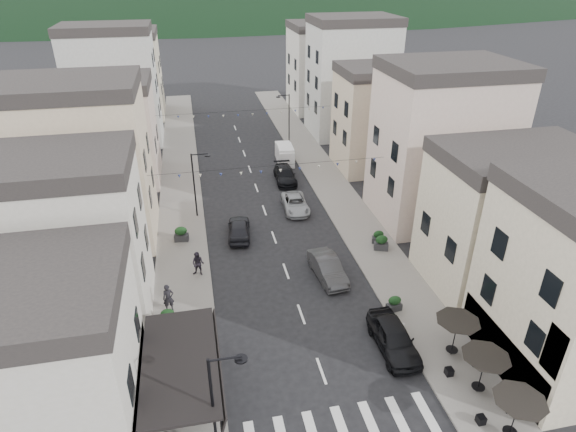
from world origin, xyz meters
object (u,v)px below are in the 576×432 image
Objects in this scene: parked_car_d at (285,175)px; pedestrian_b at (198,264)px; delivery_van at (285,154)px; pedestrian_a at (168,298)px; parked_car_e at (239,229)px; parked_car_b at (328,268)px; parked_car_a at (394,338)px; parked_car_c at (295,204)px.

parked_car_d is 2.64× the size of pedestrian_b.
delivery_van is 27.39m from pedestrian_a.
parked_car_e is 2.26× the size of pedestrian_a.
parked_car_e is 6.16m from pedestrian_b.
parked_car_b reaches higher than parked_car_e.
pedestrian_b reaches higher than parked_car_b.
parked_car_a is 2.50× the size of pedestrian_a.
delivery_van is 2.22× the size of pedestrian_a.
parked_car_a is 1.13× the size of delivery_van.
parked_car_a is at bearing -82.14° from parked_car_c.
parked_car_d is at bearing -113.95° from parked_car_e.
pedestrian_a is (-12.56, -24.34, 0.10)m from delivery_van.
parked_car_c is at bearing -140.13° from parked_car_e.
pedestrian_b reaches higher than parked_car_d.
delivery_van is (1.40, 22.65, 0.23)m from parked_car_b.
parked_car_a is 1.05× the size of parked_car_c.
pedestrian_a is at bearing -129.48° from parked_car_c.
parked_car_a is 2.62× the size of pedestrian_b.
parked_car_a is at bearing 122.60° from parked_car_e.
parked_car_e is (-5.97, -10.30, 0.04)m from parked_car_d.
parked_car_d is (-1.43, 25.18, -0.12)m from parked_car_a.
parked_car_c is (0.00, 10.79, -0.12)m from parked_car_b.
parked_car_e is (-5.60, -3.74, 0.11)m from parked_car_c.
parked_car_c is 2.37× the size of pedestrian_a.
parked_car_c is 1.05× the size of parked_car_e.
parked_car_a is 30.48m from delivery_van.
parked_car_a is 8.03m from parked_car_b.
parked_car_a reaches higher than parked_car_d.
pedestrian_a is (-5.57, -8.75, 0.35)m from parked_car_e.
parked_car_b reaches higher than parked_car_d.
pedestrian_b is at bearing 138.10° from parked_car_a.
parked_car_b is 17.37m from parked_car_d.
parked_car_c is 16.75m from pedestrian_a.
parked_car_d is 2.51× the size of pedestrian_a.
delivery_van is at bearing 90.84° from parked_car_a.
pedestrian_b is at bearing 61.23° from parked_car_e.
parked_car_d is (0.37, 17.36, -0.05)m from parked_car_b.
pedestrian_a reaches higher than parked_car_e.
delivery_van is at bearing 81.03° from parked_car_b.
pedestrian_a is (-11.17, -1.69, 0.33)m from parked_car_b.
parked_car_c is at bearing -93.31° from delivery_van.
parked_car_c is 6.58m from parked_car_d.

